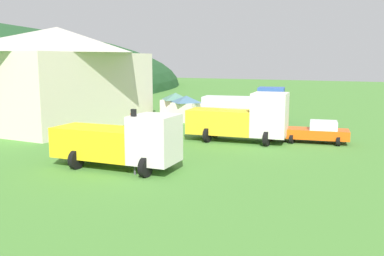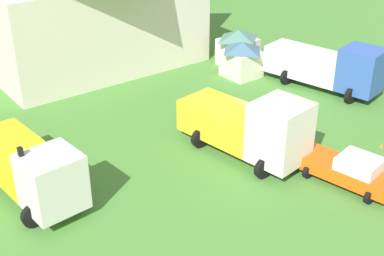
# 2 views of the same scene
# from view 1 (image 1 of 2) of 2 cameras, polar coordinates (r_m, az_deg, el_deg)

# --- Properties ---
(ground_plane) EXTENTS (200.00, 200.00, 0.00)m
(ground_plane) POSITION_cam_1_polar(r_m,az_deg,el_deg) (34.15, 6.35, -1.14)
(ground_plane) COLOR #477F33
(depot_building) EXTENTS (16.48, 11.86, 9.14)m
(depot_building) POSITION_cam_1_polar(r_m,az_deg,el_deg) (41.62, -17.59, 6.86)
(depot_building) COLOR beige
(depot_building) RESTS_ON ground
(play_shed_cream) EXTENTS (2.47, 2.60, 2.61)m
(play_shed_cream) POSITION_cam_1_polar(r_m,az_deg,el_deg) (42.10, -0.79, 2.71)
(play_shed_cream) COLOR beige
(play_shed_cream) RESTS_ON ground
(play_shed_pink) EXTENTS (2.87, 2.44, 2.73)m
(play_shed_pink) POSITION_cam_1_polar(r_m,az_deg,el_deg) (44.26, -2.25, 3.10)
(play_shed_pink) COLOR beige
(play_shed_pink) RESTS_ON ground
(flatbed_truck_yellow) EXTENTS (3.57, 7.54, 3.16)m
(flatbed_truck_yellow) POSITION_cam_1_polar(r_m,az_deg,el_deg) (23.94, -9.46, -1.75)
(flatbed_truck_yellow) COLOR silver
(flatbed_truck_yellow) RESTS_ON ground
(heavy_rig_striped) EXTENTS (3.98, 7.69, 3.74)m
(heavy_rig_striped) POSITION_cam_1_polar(r_m,az_deg,el_deg) (31.72, 7.20, 1.35)
(heavy_rig_striped) COLOR silver
(heavy_rig_striped) RESTS_ON ground
(box_truck_blue) EXTENTS (4.13, 8.40, 3.45)m
(box_truck_blue) POSITION_cam_1_polar(r_m,az_deg,el_deg) (42.70, 7.64, 3.22)
(box_truck_blue) COLOR #3356AD
(box_truck_blue) RESTS_ON ground
(service_pickup_orange) EXTENTS (2.87, 5.08, 1.66)m
(service_pickup_orange) POSITION_cam_1_polar(r_m,az_deg,el_deg) (32.55, 16.61, -0.51)
(service_pickup_orange) COLOR #E85510
(service_pickup_orange) RESTS_ON ground
(traffic_light_west) EXTENTS (0.20, 0.32, 3.55)m
(traffic_light_west) POSITION_cam_1_polar(r_m,az_deg,el_deg) (22.46, -7.89, -0.83)
(traffic_light_west) COLOR #4C4C51
(traffic_light_west) RESTS_ON ground
(traffic_cone_near_pickup) EXTENTS (0.36, 0.36, 0.55)m
(traffic_cone_near_pickup) POSITION_cam_1_polar(r_m,az_deg,el_deg) (37.24, 16.05, -0.59)
(traffic_cone_near_pickup) COLOR orange
(traffic_cone_near_pickup) RESTS_ON ground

